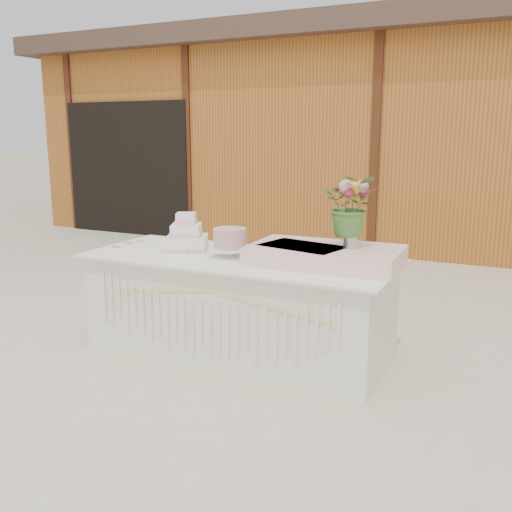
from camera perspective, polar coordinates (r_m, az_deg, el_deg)
The scene contains 9 objects.
ground at distance 4.59m, azimuth -1.66°, elevation -9.54°, with size 80.00×80.00×0.00m, color beige.
barn at distance 9.97m, azimuth 14.73°, elevation 11.72°, with size 12.60×4.60×3.30m.
cake_table at distance 4.46m, azimuth -1.72°, elevation -4.94°, with size 2.40×1.00×0.77m.
wedding_cake at distance 4.67m, azimuth -6.96°, elevation 1.90°, with size 0.44×0.44×0.30m.
pink_cake_stand at distance 4.30m, azimuth -2.61°, elevation 1.44°, with size 0.32×0.32×0.23m.
satin_runner at distance 4.13m, azimuth 6.94°, elevation 0.05°, with size 1.07×0.62×0.13m, color #FFD5CD.
flower_vase at distance 4.08m, azimuth 9.41°, elevation 1.75°, with size 0.10×0.10×0.13m, color #BDBDC2.
bouquet at distance 4.04m, azimuth 9.55°, elevation 5.70°, with size 0.39×0.34×0.43m, color #45722D.
loose_flowers at distance 4.97m, azimuth -12.05°, elevation 1.26°, with size 0.15×0.36×0.02m, color pink, non-canonical shape.
Camera 1 is at (1.98, -3.77, 1.71)m, focal length 40.00 mm.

